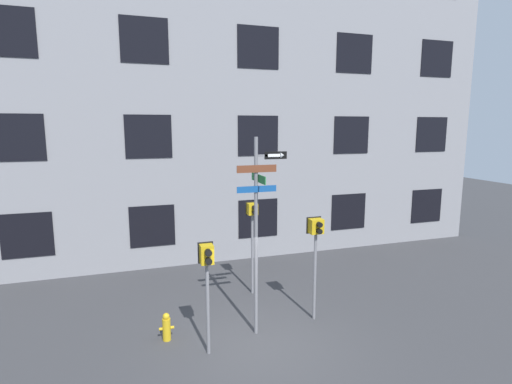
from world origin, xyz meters
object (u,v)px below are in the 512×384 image
at_px(street_sign_pole, 258,220).
at_px(pedestrian_signal_right, 316,240).
at_px(pedestrian_signal_across, 252,224).
at_px(pedestrian_signal_left, 207,269).
at_px(fire_hydrant, 167,327).

distance_m(street_sign_pole, pedestrian_signal_right, 1.82).
bearing_deg(pedestrian_signal_right, pedestrian_signal_across, 116.91).
height_order(pedestrian_signal_left, fire_hydrant, pedestrian_signal_left).
bearing_deg(street_sign_pole, pedestrian_signal_right, 8.18).
relative_size(street_sign_pole, pedestrian_signal_across, 1.70).
relative_size(pedestrian_signal_left, fire_hydrant, 3.75).
bearing_deg(street_sign_pole, pedestrian_signal_left, -158.83).
relative_size(pedestrian_signal_left, pedestrian_signal_right, 0.93).
bearing_deg(pedestrian_signal_left, street_sign_pole, 21.17).
height_order(pedestrian_signal_across, fire_hydrant, pedestrian_signal_across).
xyz_separation_m(pedestrian_signal_right, fire_hydrant, (-3.88, 0.12, -1.87)).
xyz_separation_m(pedestrian_signal_right, pedestrian_signal_across, (-1.07, 2.11, -0.00)).
xyz_separation_m(pedestrian_signal_across, fire_hydrant, (-2.81, -1.99, -1.87)).
distance_m(pedestrian_signal_across, fire_hydrant, 3.92).
relative_size(street_sign_pole, pedestrian_signal_right, 1.75).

